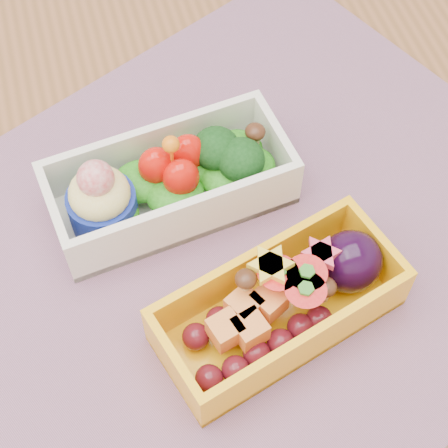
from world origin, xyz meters
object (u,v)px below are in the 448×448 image
object	(u,v)px
table	(182,282)
bento_white	(169,183)
bento_yellow	(284,303)
placemat	(217,257)

from	to	relation	value
table	bento_white	distance (m)	0.13
bento_white	bento_yellow	world-z (taller)	bento_white
placemat	bento_white	distance (m)	0.07
table	placemat	distance (m)	0.11
placemat	bento_yellow	size ratio (longest dim) A/B	2.87
bento_white	bento_yellow	distance (m)	0.14
placemat	bento_white	xyz separation A→B (m)	(-0.02, 0.06, 0.03)
table	bento_yellow	world-z (taller)	bento_yellow
bento_yellow	placemat	bearing A→B (deg)	100.34
bento_yellow	bento_white	bearing A→B (deg)	97.32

